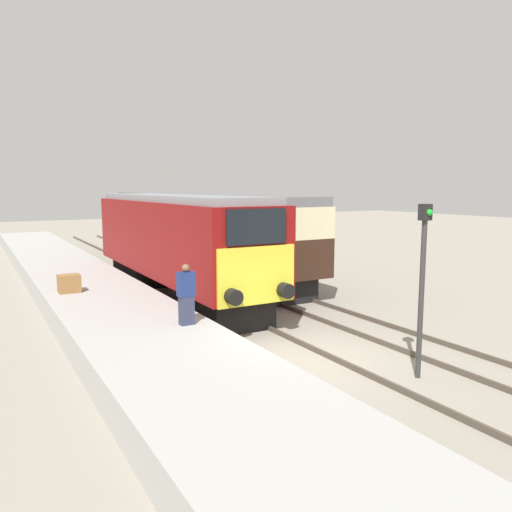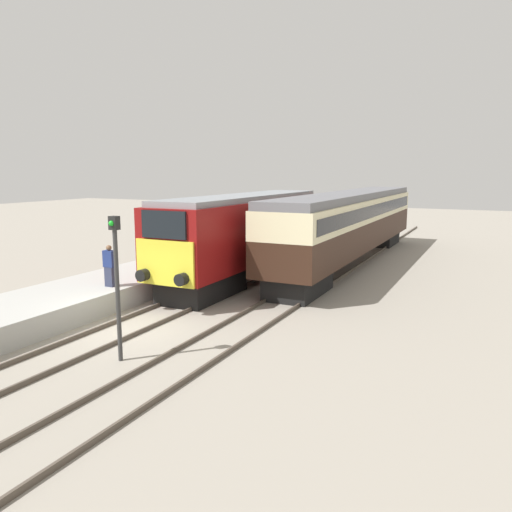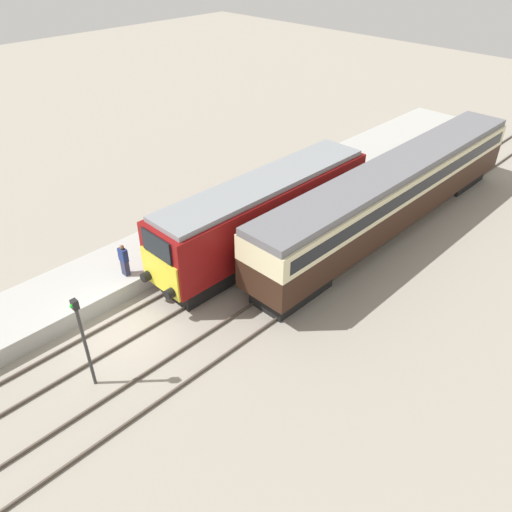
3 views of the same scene
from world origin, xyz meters
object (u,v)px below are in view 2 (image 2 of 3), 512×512
locomotive (245,233)px  signal_post (117,276)px  luggage_crate (160,253)px  person_on_platform (110,266)px  passenger_carriage (352,220)px

locomotive → signal_post: 10.96m
locomotive → luggage_crate: 4.47m
locomotive → luggage_crate: (-4.20, -1.04, -1.11)m
locomotive → luggage_crate: size_ratio=18.84×
locomotive → person_on_platform: (-2.29, -6.73, -0.63)m
locomotive → passenger_carriage: bearing=61.8°
signal_post → luggage_crate: bearing=121.1°
passenger_carriage → luggage_crate: size_ratio=29.38×
person_on_platform → locomotive: bearing=71.2°
person_on_platform → signal_post: (3.99, -4.10, 0.76)m
passenger_carriage → luggage_crate: (-7.60, -7.37, -1.31)m
locomotive → luggage_crate: locomotive is taller
passenger_carriage → person_on_platform: size_ratio=13.02×
signal_post → locomotive: bearing=98.9°
locomotive → passenger_carriage: locomotive is taller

